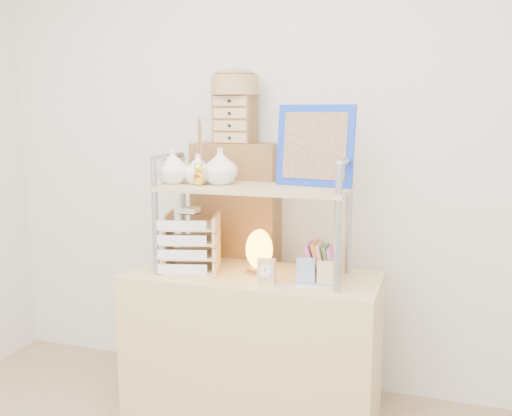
{
  "coord_description": "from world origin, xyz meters",
  "views": [
    {
      "loc": [
        0.83,
        -1.29,
        1.51
      ],
      "look_at": [
        0.02,
        1.2,
        1.07
      ],
      "focal_mm": 40.0,
      "sensor_mm": 36.0,
      "label": 1
    }
  ],
  "objects_px": {
    "cabinet": "(237,266)",
    "letter_tray": "(191,245)",
    "salt_lamp": "(259,250)",
    "desk": "(253,348)"
  },
  "relations": [
    {
      "from": "letter_tray",
      "to": "salt_lamp",
      "type": "bearing_deg",
      "value": 10.88
    },
    {
      "from": "desk",
      "to": "salt_lamp",
      "type": "bearing_deg",
      "value": 62.12
    },
    {
      "from": "desk",
      "to": "letter_tray",
      "type": "relative_size",
      "value": 3.87
    },
    {
      "from": "desk",
      "to": "cabinet",
      "type": "xyz_separation_m",
      "value": [
        -0.21,
        0.37,
        0.3
      ]
    },
    {
      "from": "desk",
      "to": "cabinet",
      "type": "relative_size",
      "value": 0.89
    },
    {
      "from": "letter_tray",
      "to": "salt_lamp",
      "type": "distance_m",
      "value": 0.33
    },
    {
      "from": "desk",
      "to": "letter_tray",
      "type": "bearing_deg",
      "value": -175.62
    },
    {
      "from": "letter_tray",
      "to": "salt_lamp",
      "type": "relative_size",
      "value": 1.47
    },
    {
      "from": "cabinet",
      "to": "letter_tray",
      "type": "distance_m",
      "value": 0.45
    },
    {
      "from": "desk",
      "to": "salt_lamp",
      "type": "relative_size",
      "value": 5.71
    }
  ]
}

